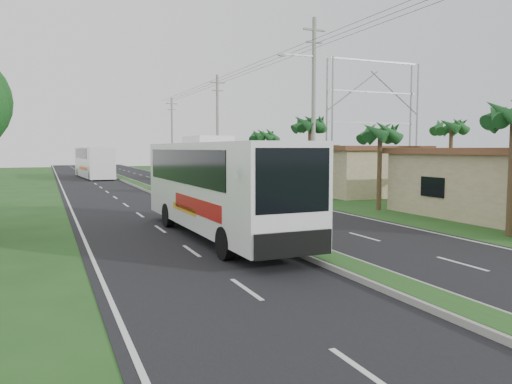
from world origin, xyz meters
name	(u,v)px	position (x,y,z in m)	size (l,w,h in m)	color
ground	(365,276)	(0.00, 0.00, 0.00)	(180.00, 180.00, 0.00)	#224B1B
road_asphalt	(181,203)	(0.00, 20.00, 0.01)	(14.00, 160.00, 0.02)	black
median_strip	(181,201)	(0.00, 20.00, 0.10)	(1.20, 160.00, 0.18)	gray
lane_edge_left	(70,208)	(-6.70, 20.00, 0.00)	(0.12, 160.00, 0.01)	silver
lane_edge_right	(276,199)	(6.70, 20.00, 0.00)	(0.12, 160.00, 0.01)	silver
shop_mid	(349,169)	(14.00, 22.00, 1.86)	(7.60, 10.60, 3.67)	tan
shop_far	(274,163)	(14.00, 36.00, 1.93)	(8.60, 11.60, 3.82)	tan
palm_verge_b	(380,133)	(9.40, 12.00, 4.36)	(2.40, 2.40, 5.05)	#473321
palm_verge_c	(310,124)	(8.80, 19.00, 5.12)	(2.40, 2.40, 5.85)	#473321
palm_verge_d	(264,136)	(9.30, 28.00, 4.55)	(2.40, 2.40, 5.25)	#473321
palm_behind_shop	(451,127)	(17.50, 15.00, 4.93)	(2.40, 2.40, 5.65)	#473321
utility_pole_b	(313,106)	(8.47, 18.00, 6.26)	(3.20, 0.28, 12.00)	gray
utility_pole_c	(218,127)	(8.50, 38.00, 5.67)	(1.60, 0.28, 11.00)	gray
utility_pole_d	(172,135)	(8.50, 58.00, 5.42)	(1.60, 0.28, 10.50)	gray
billboard_lattice	(373,115)	(22.00, 30.00, 6.82)	(10.18, 1.18, 12.07)	gray
coach_bus_main	(217,182)	(-1.80, 7.28, 2.19)	(2.85, 12.39, 3.99)	white
coach_bus_far	(94,161)	(-2.75, 50.17, 2.04)	(3.50, 12.52, 3.60)	white
motorcyclist	(214,204)	(-0.51, 11.78, 0.82)	(2.04, 1.20, 2.31)	black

